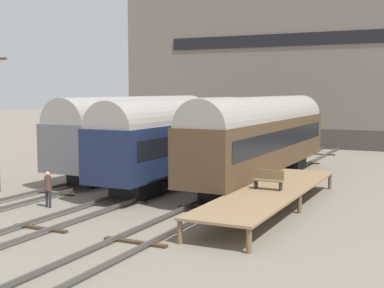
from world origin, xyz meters
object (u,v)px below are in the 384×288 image
at_px(train_car_navy, 182,135).
at_px(person_worker, 48,186).
at_px(train_car_brown, 263,134).
at_px(bench, 269,179).
at_px(train_car_grey, 138,130).

bearing_deg(train_car_navy, person_worker, -105.11).
relative_size(train_car_brown, bench, 13.23).
distance_m(train_car_brown, person_worker, 13.19).
relative_size(train_car_grey, bench, 11.68).
bearing_deg(train_car_grey, train_car_brown, -1.96).
relative_size(bench, person_worker, 0.81).
xyz_separation_m(train_car_navy, bench, (7.10, -5.07, -1.43)).
relative_size(train_car_navy, person_worker, 9.36).
bearing_deg(train_car_grey, person_worker, -80.09).
bearing_deg(train_car_brown, bench, -69.22).
distance_m(train_car_brown, train_car_navy, 4.85).
distance_m(train_car_grey, person_worker, 11.69).
bearing_deg(person_worker, train_car_navy, 74.89).
height_order(bench, person_worker, bench).
height_order(train_car_navy, person_worker, train_car_navy).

